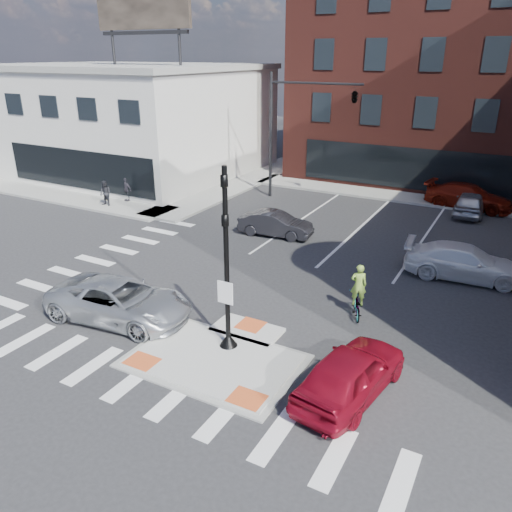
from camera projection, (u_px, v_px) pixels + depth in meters
The scene contains 18 objects.
ground at pixel (222, 354), 16.23m from camera, with size 120.00×120.00×0.00m, color #28282B.
refuge_island at pixel (218, 357), 16.00m from camera, with size 5.40×4.65×0.13m.
sidewalk_nw at pixel (139, 187), 36.07m from camera, with size 23.50×20.50×0.15m.
sidewalk_n at pixel (440, 201), 32.73m from camera, with size 26.00×3.00×0.15m, color gray.
building_nw at pixel (124, 117), 40.64m from camera, with size 20.40×16.40×14.40m.
building_n at pixel (478, 71), 37.93m from camera, with size 24.40×18.40×15.50m.
building_far_left at pixel (430, 91), 58.35m from camera, with size 10.00×12.00×10.00m, color slate.
signal_pole at pixel (227, 284), 15.66m from camera, with size 0.60×0.60×5.98m.
mast_arm_signal at pixel (330, 105), 30.05m from camera, with size 6.10×2.24×8.00m.
silver_suv at pixel (120, 301), 18.10m from camera, with size 2.49×5.40×1.50m, color silver.
red_sedan at pixel (351, 373), 14.03m from camera, with size 1.76×4.39×1.49m, color maroon.
white_pickup at pixel (465, 262), 21.47m from camera, with size 2.05×5.04×1.46m, color white.
bg_car_dark at pixel (276, 224), 26.53m from camera, with size 1.37×3.93×1.30m, color #28272C.
bg_car_silver at pixel (470, 203), 29.98m from camera, with size 1.67×4.16×1.42m, color #B9BBC1.
bg_car_red at pixel (469, 197), 31.19m from camera, with size 2.12×5.23×1.52m, color maroon.
cyclist at pixel (357, 299), 18.38m from camera, with size 1.13×1.68×2.05m.
pedestrian_a at pixel (105, 193), 31.19m from camera, with size 0.77×0.60×1.58m, color #222227.
pedestrian_b at pixel (127, 189), 32.24m from camera, with size 0.90×0.38×1.54m, color #322F39.
Camera 1 is at (7.61, -11.59, 9.08)m, focal length 35.00 mm.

